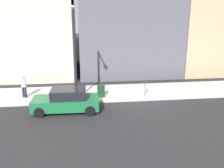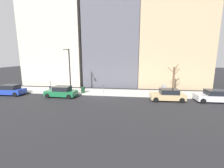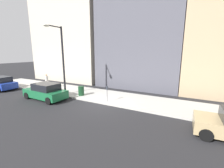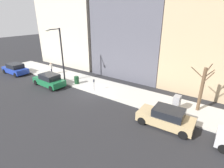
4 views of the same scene
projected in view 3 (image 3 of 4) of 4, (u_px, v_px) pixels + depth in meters
The scene contains 10 objects.
ground_plane at pixel (101, 104), 12.64m from camera, with size 120.00×120.00×0.00m, color #232326.
sidewalk at pixel (112, 97), 14.35m from camera, with size 4.00×36.00×0.15m, color #B2AFA8.
parked_car_green at pixel (46, 92), 13.84m from camera, with size 2.03×4.25×1.52m.
parked_car_blue at pixel (0, 83), 17.59m from camera, with size 1.95×4.22×1.52m.
parking_meter at pixel (107, 92), 12.68m from camera, with size 0.14×0.10×1.35m.
streetlamp at pixel (61, 55), 14.22m from camera, with size 1.97×0.32×6.50m.
trash_bin at pixel (81, 91), 14.63m from camera, with size 0.56×0.56×0.90m, color #14381E.
pedestrian_near_meter at pixel (47, 80), 17.60m from camera, with size 0.36×0.36×1.66m.
office_block_center at pixel (146, 18), 19.59m from camera, with size 9.87×9.87×17.38m, color #4C4C56.
office_tower_right at pixel (82, 7), 24.94m from camera, with size 11.57×11.57×23.30m, color #BCB29E.
Camera 3 is at (-10.15, -6.49, 4.28)m, focal length 24.00 mm.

